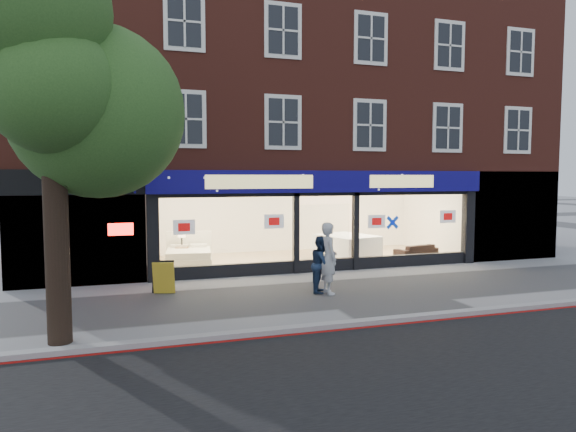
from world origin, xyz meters
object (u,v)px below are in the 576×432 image
mattress_stack (347,246)px  pedestrian_blue (322,264)px  a_board (163,277)px  pedestrian_grey (329,258)px  display_bed (189,256)px  sofa (416,251)px

mattress_stack → pedestrian_blue: (-2.88, -4.75, 0.25)m
a_board → pedestrian_grey: bearing=-2.8°
display_bed → pedestrian_grey: 5.96m
display_bed → mattress_stack: 5.83m
sofa → pedestrian_grey: pedestrian_grey is taller
a_board → sofa: bearing=31.2°
sofa → a_board: a_board is taller
pedestrian_grey → a_board: bearing=73.6°
sofa → pedestrian_grey: 6.64m
mattress_stack → sofa: size_ratio=1.49×
display_bed → mattress_stack: bearing=6.3°
display_bed → a_board: display_bed is taller
pedestrian_grey → sofa: bearing=-50.6°
pedestrian_grey → pedestrian_blue: (-0.13, 0.18, -0.19)m
mattress_stack → pedestrian_grey: pedestrian_grey is taller
display_bed → a_board: 3.91m
sofa → pedestrian_blue: bearing=24.2°
display_bed → sofa: bearing=1.0°
sofa → a_board: bearing=4.3°
mattress_stack → a_board: size_ratio=2.85×
display_bed → a_board: size_ratio=2.38×
sofa → pedestrian_grey: size_ratio=0.88×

